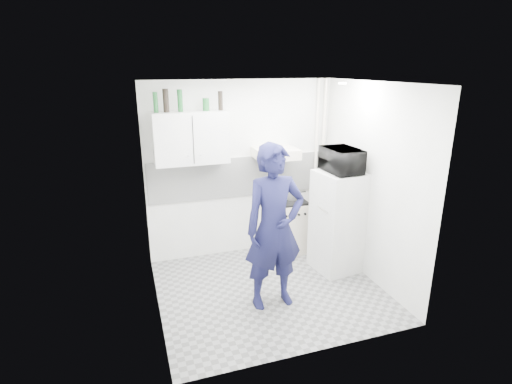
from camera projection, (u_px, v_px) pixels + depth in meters
name	position (u px, v px, depth m)	size (l,w,h in m)	color
floor	(270.00, 290.00, 5.18)	(2.80, 2.80, 0.00)	gray
ceiling	(272.00, 82.00, 4.39)	(2.80, 2.80, 0.00)	white
wall_back	(241.00, 170.00, 5.92)	(2.80, 2.80, 0.00)	white
wall_left	(151.00, 207.00, 4.37)	(2.60, 2.60, 0.00)	white
wall_right	(371.00, 184.00, 5.21)	(2.60, 2.60, 0.00)	white
person	(274.00, 228.00, 4.61)	(0.72, 0.47, 1.98)	#131438
stove	(288.00, 226.00, 6.17)	(0.50, 0.50, 0.80)	beige
fridge	(338.00, 222.00, 5.53)	(0.59, 0.59, 1.42)	white
stove_top	(289.00, 201.00, 6.04)	(0.48, 0.48, 0.03)	black
saucepan	(293.00, 195.00, 6.08)	(0.21, 0.21, 0.11)	silver
microwave	(342.00, 160.00, 5.27)	(0.39, 0.58, 0.32)	black
bottle_a	(156.00, 102.00, 5.09)	(0.06, 0.06, 0.26)	#144C1E
bottle_b	(166.00, 101.00, 5.12)	(0.08, 0.08, 0.30)	black
bottle_c	(180.00, 101.00, 5.18)	(0.07, 0.07, 0.29)	#144C1E
canister_b	(206.00, 104.00, 5.30)	(0.09, 0.09, 0.17)	#144C1E
bottle_e	(220.00, 101.00, 5.35)	(0.06, 0.06, 0.25)	black
upper_cabinet	(191.00, 138.00, 5.37)	(1.00, 0.35, 0.70)	white
range_hood	(276.00, 153.00, 5.75)	(0.60, 0.50, 0.14)	beige
backsplash	(242.00, 177.00, 5.93)	(2.74, 0.03, 0.60)	white
pipe_a	(322.00, 164.00, 6.24)	(0.05, 0.05, 2.60)	beige
pipe_b	(315.00, 165.00, 6.20)	(0.04, 0.04, 2.60)	beige
ceiling_spot_fixture	(342.00, 83.00, 4.89)	(0.10, 0.10, 0.02)	white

